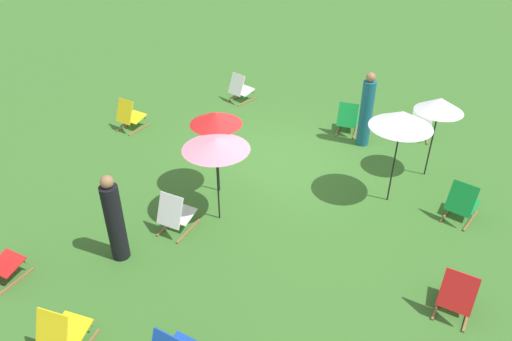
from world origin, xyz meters
name	(u,v)px	position (x,y,z in m)	size (l,w,h in m)	color
ground_plane	(278,164)	(0.00, 0.00, 0.00)	(40.00, 40.00, 0.00)	#386B28
deckchair_0	(240,89)	(2.36, -2.73, 0.37)	(0.68, 0.87, 0.83)	olive
deckchair_3	(62,333)	(0.71, 5.87, 0.37)	(0.56, 0.81, 0.83)	olive
deckchair_4	(457,294)	(-4.07, 2.83, 0.37)	(0.54, 0.80, 0.83)	olive
deckchair_6	(421,124)	(-2.68, -2.65, 0.37)	(0.57, 0.81, 0.83)	olive
deckchair_7	(462,203)	(-3.92, 0.38, 0.37)	(0.64, 0.85, 0.83)	olive
deckchair_8	(348,119)	(-0.97, -2.15, 0.37)	(0.56, 0.81, 0.83)	olive
deckchair_10	(175,214)	(0.78, 2.99, 0.37)	(0.49, 0.77, 0.83)	olive
deckchair_11	(130,116)	(4.12, 0.04, 0.37)	(0.57, 0.82, 0.83)	olive
umbrella_0	(216,144)	(0.24, 2.33, 1.63)	(1.22, 1.22, 1.74)	black
umbrella_1	(216,118)	(0.70, 1.52, 1.67)	(1.02, 1.02, 1.80)	black
umbrella_2	(402,119)	(-2.56, 0.34, 1.82)	(1.18, 1.18, 1.98)	black
umbrella_3	(440,105)	(-3.09, -0.97, 1.66)	(0.98, 0.98, 1.81)	black
person_0	(366,111)	(-1.48, -1.74, 0.87)	(0.39, 0.39, 1.83)	#195972
person_1	(115,220)	(1.27, 3.99, 0.78)	(0.38, 0.38, 1.66)	black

